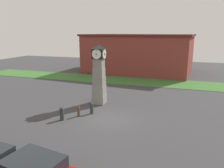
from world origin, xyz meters
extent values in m
plane|color=#38383A|center=(0.00, 0.00, 0.00)|extent=(74.28, 74.28, 0.00)
cube|color=gray|center=(-2.10, 3.43, 0.42)|extent=(1.12, 1.12, 0.83)
cube|color=gray|center=(-2.10, 3.43, 1.25)|extent=(1.05, 1.05, 0.83)
cube|color=gray|center=(-2.10, 3.43, 2.08)|extent=(0.98, 0.98, 0.83)
cube|color=gray|center=(-2.10, 3.43, 2.91)|extent=(0.91, 0.91, 0.83)
cube|color=gray|center=(-2.10, 3.43, 3.75)|extent=(0.84, 0.84, 0.83)
cube|color=black|center=(-2.10, 3.43, 4.60)|extent=(1.03, 1.03, 0.88)
cylinder|color=white|center=(-2.10, 3.96, 4.60)|extent=(0.84, 0.04, 0.84)
cube|color=black|center=(-2.10, 3.99, 4.60)|extent=(0.06, 0.19, 0.04)
cube|color=black|center=(-2.10, 3.99, 4.60)|extent=(0.04, 0.21, 0.28)
cylinder|color=white|center=(-2.10, 2.89, 4.60)|extent=(0.84, 0.04, 0.84)
cube|color=black|center=(-2.10, 2.87, 4.60)|extent=(0.06, 0.19, 0.10)
cube|color=black|center=(-2.10, 2.87, 4.60)|extent=(0.04, 0.31, 0.15)
cylinder|color=white|center=(-1.56, 3.43, 4.60)|extent=(0.04, 0.84, 0.84)
cube|color=black|center=(-1.54, 3.43, 4.60)|extent=(0.13, 0.06, 0.18)
cube|color=black|center=(-1.54, 3.43, 4.60)|extent=(0.18, 0.04, 0.30)
cylinder|color=white|center=(-2.63, 3.43, 4.60)|extent=(0.04, 0.84, 0.84)
cube|color=black|center=(-2.66, 3.43, 4.60)|extent=(0.09, 0.06, 0.19)
cube|color=black|center=(-2.66, 3.43, 4.60)|extent=(0.16, 0.04, 0.31)
pyramid|color=black|center=(-2.10, 3.43, 5.22)|extent=(1.08, 1.08, 0.35)
cylinder|color=#333338|center=(-3.32, -1.22, 0.42)|extent=(0.31, 0.31, 0.83)
sphere|color=#333338|center=(-3.32, -1.22, 0.88)|extent=(0.28, 0.28, 0.28)
cylinder|color=brown|center=(-2.46, -0.15, 0.37)|extent=(0.22, 0.22, 0.74)
sphere|color=brown|center=(-2.46, -0.15, 0.77)|extent=(0.20, 0.20, 0.20)
cylinder|color=#333338|center=(-1.71, 0.70, 0.38)|extent=(0.28, 0.28, 0.76)
sphere|color=#333338|center=(-1.71, 0.70, 0.80)|extent=(0.25, 0.25, 0.25)
cube|color=#1E2328|center=(-0.53, -8.16, 1.15)|extent=(2.53, 2.11, 0.54)
cylinder|color=black|center=(-1.34, -7.11, 0.32)|extent=(0.67, 0.32, 0.64)
cube|color=maroon|center=(-1.97, 21.82, 2.93)|extent=(17.50, 12.50, 5.86)
cube|color=#4F1E1B|center=(-1.97, 21.82, 6.01)|extent=(18.03, 12.88, 0.30)
cube|color=#386B2D|center=(-2.08, 13.62, 0.02)|extent=(44.57, 4.97, 0.04)
camera|label=1|loc=(5.00, -14.74, 6.46)|focal=35.00mm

